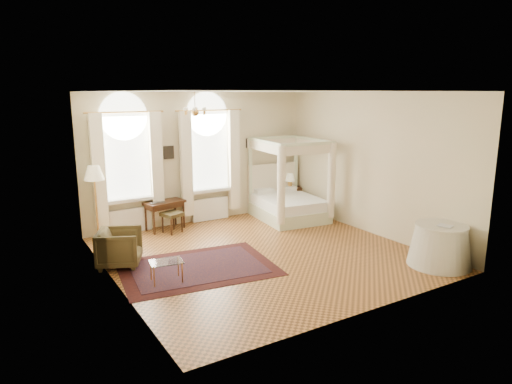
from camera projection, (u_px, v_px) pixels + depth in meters
ground at (262, 254)px, 9.48m from camera, size 6.00×6.00×0.00m
room_walls at (263, 159)px, 9.06m from camera, size 6.00×6.00×6.00m
window_left at (128, 171)px, 10.60m from camera, size 1.62×0.27×3.29m
window_right at (210, 164)px, 11.66m from camera, size 1.62×0.27×3.29m
chandelier at (195, 111)px, 9.41m from camera, size 0.51×0.45×0.50m
wall_pictures at (204, 148)px, 11.60m from camera, size 2.54×0.03×0.39m
canopy_bed at (289, 201)px, 12.03m from camera, size 1.79×2.11×2.11m
nightstand at (292, 198)px, 13.04m from camera, size 0.57×0.54×0.65m
nightstand_lamp at (290, 178)px, 12.89m from camera, size 0.27×0.27×0.39m
writing_desk at (165, 205)px, 11.04m from camera, size 1.03×0.67×0.71m
laptop at (157, 202)px, 10.84m from camera, size 0.36×0.23×0.03m
stool at (172, 216)px, 10.84m from camera, size 0.54×0.54×0.49m
armchair at (120, 248)px, 8.76m from camera, size 1.05×1.04×0.73m
coffee_table at (166, 263)px, 8.00m from camera, size 0.62×0.48×0.39m
floor_lamp at (94, 177)px, 10.05m from camera, size 0.44×0.44×1.71m
oriental_rug at (198, 268)px, 8.71m from camera, size 3.10×2.40×0.01m
side_table at (440, 245)px, 8.78m from camera, size 1.20×1.20×0.81m
book at (443, 227)px, 8.48m from camera, size 0.26×0.31×0.02m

